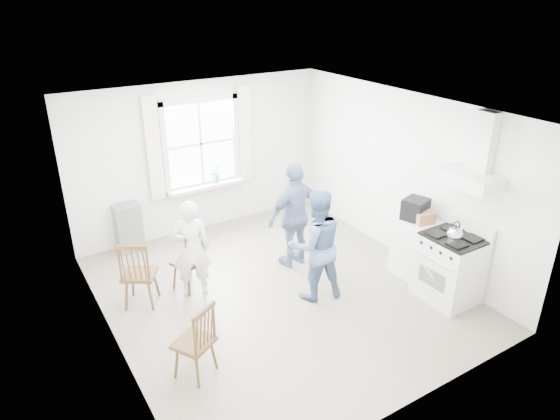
# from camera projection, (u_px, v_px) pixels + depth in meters

# --- Properties ---
(room_shell) EXTENTS (4.62, 5.12, 2.64)m
(room_shell) POSITION_uv_depth(u_px,v_px,m) (278.00, 208.00, 6.57)
(room_shell) COLOR gray
(room_shell) RESTS_ON ground
(window_assembly) EXTENTS (1.88, 0.24, 1.70)m
(window_assembly) POSITION_uv_depth(u_px,v_px,m) (202.00, 149.00, 8.39)
(window_assembly) COLOR white
(window_assembly) RESTS_ON room_shell
(range_hood) EXTENTS (0.45, 0.76, 0.94)m
(range_hood) POSITION_uv_depth(u_px,v_px,m) (474.00, 166.00, 6.27)
(range_hood) COLOR silver
(range_hood) RESTS_ON room_shell
(shelf_unit) EXTENTS (0.40, 0.30, 0.80)m
(shelf_unit) POSITION_uv_depth(u_px,v_px,m) (129.00, 228.00, 8.07)
(shelf_unit) COLOR slate
(shelf_unit) RESTS_ON ground
(gas_stove) EXTENTS (0.68, 0.76, 1.12)m
(gas_stove) POSITION_uv_depth(u_px,v_px,m) (449.00, 267.00, 6.78)
(gas_stove) COLOR silver
(gas_stove) RESTS_ON ground
(kettle) EXTENTS (0.21, 0.21, 0.29)m
(kettle) POSITION_uv_depth(u_px,v_px,m) (455.00, 235.00, 6.42)
(kettle) COLOR silver
(kettle) RESTS_ON gas_stove
(low_cabinet) EXTENTS (0.50, 0.55, 0.90)m
(low_cabinet) POSITION_uv_depth(u_px,v_px,m) (415.00, 247.00, 7.36)
(low_cabinet) COLOR silver
(low_cabinet) RESTS_ON ground
(stereo_stack) EXTENTS (0.42, 0.39, 0.31)m
(stereo_stack) POSITION_uv_depth(u_px,v_px,m) (415.00, 209.00, 7.14)
(stereo_stack) COLOR black
(stereo_stack) RESTS_ON low_cabinet
(cardboard_box) EXTENTS (0.30, 0.24, 0.17)m
(cardboard_box) POSITION_uv_depth(u_px,v_px,m) (424.00, 218.00, 7.04)
(cardboard_box) COLOR #8B6143
(cardboard_box) RESTS_ON low_cabinet
(windsor_chair_a) EXTENTS (0.51, 0.50, 0.92)m
(windsor_chair_a) POSITION_uv_depth(u_px,v_px,m) (193.00, 255.00, 6.93)
(windsor_chair_a) COLOR #432B15
(windsor_chair_a) RESTS_ON ground
(windsor_chair_b) EXTENTS (0.57, 0.57, 1.00)m
(windsor_chair_b) POSITION_uv_depth(u_px,v_px,m) (136.00, 268.00, 6.50)
(windsor_chair_b) COLOR #432B15
(windsor_chair_b) RESTS_ON ground
(windsor_chair_c) EXTENTS (0.53, 0.53, 0.93)m
(windsor_chair_c) POSITION_uv_depth(u_px,v_px,m) (200.00, 335.00, 5.33)
(windsor_chair_c) COLOR #432B15
(windsor_chair_c) RESTS_ON ground
(person_left) EXTENTS (0.66, 0.66, 1.43)m
(person_left) POSITION_uv_depth(u_px,v_px,m) (191.00, 249.00, 6.77)
(person_left) COLOR silver
(person_left) RESTS_ON ground
(person_mid) EXTENTS (0.93, 0.93, 1.59)m
(person_mid) POSITION_uv_depth(u_px,v_px,m) (316.00, 245.00, 6.69)
(person_mid) COLOR slate
(person_mid) RESTS_ON ground
(person_right) EXTENTS (1.07, 1.07, 1.66)m
(person_right) POSITION_uv_depth(u_px,v_px,m) (295.00, 215.00, 7.49)
(person_right) COLOR navy
(person_right) RESTS_ON ground
(potted_plant) EXTENTS (0.21, 0.21, 0.33)m
(potted_plant) POSITION_uv_depth(u_px,v_px,m) (216.00, 173.00, 8.61)
(potted_plant) COLOR #316E3A
(potted_plant) RESTS_ON window_assembly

